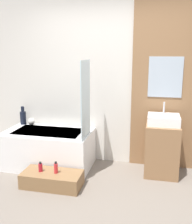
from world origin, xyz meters
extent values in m
plane|color=slate|center=(0.00, 0.00, 0.00)|extent=(12.00, 12.00, 0.00)
cube|color=silver|center=(0.00, 1.58, 1.30)|extent=(4.20, 0.06, 2.60)
cube|color=#8E6642|center=(0.78, 1.53, 1.30)|extent=(0.98, 0.03, 2.60)
cube|color=#ADBCCC|center=(0.78, 1.51, 1.40)|extent=(0.49, 0.01, 0.60)
cube|color=white|center=(-0.95, 1.14, 0.29)|extent=(1.34, 0.78, 0.57)
cube|color=silver|center=(-0.95, 1.14, 0.57)|extent=(1.04, 0.54, 0.01)
cube|color=silver|center=(-0.31, 1.01, 1.12)|extent=(0.01, 0.46, 1.09)
cube|color=olive|center=(-0.65, 0.53, 0.10)|extent=(0.80, 0.38, 0.20)
cube|color=#8E6642|center=(0.78, 1.25, 0.38)|extent=(0.47, 0.51, 0.76)
cube|color=white|center=(0.78, 1.25, 0.82)|extent=(0.44, 0.38, 0.13)
cylinder|color=silver|center=(0.78, 1.36, 0.98)|extent=(0.02, 0.02, 0.17)
cylinder|color=black|center=(-1.51, 1.43, 0.68)|extent=(0.10, 0.10, 0.21)
cylinder|color=black|center=(-1.51, 1.43, 0.83)|extent=(0.05, 0.05, 0.09)
sphere|color=silver|center=(-1.36, 1.42, 0.63)|extent=(0.12, 0.12, 0.12)
cylinder|color=#B21928|center=(-0.81, 0.53, 0.25)|extent=(0.05, 0.05, 0.11)
cylinder|color=black|center=(-0.81, 0.53, 0.32)|extent=(0.03, 0.03, 0.02)
cylinder|color=red|center=(-0.59, 0.53, 0.26)|extent=(0.05, 0.05, 0.13)
cylinder|color=black|center=(-0.59, 0.53, 0.34)|extent=(0.03, 0.03, 0.03)
camera|label=1|loc=(0.62, -2.48, 1.77)|focal=42.00mm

